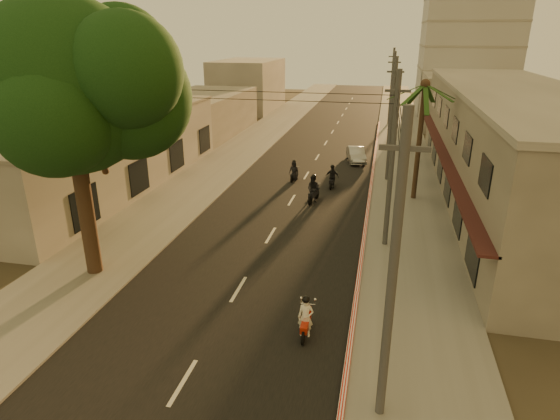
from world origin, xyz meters
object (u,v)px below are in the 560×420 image
at_px(palm_tree, 425,91).
at_px(scooter_mid_a, 314,190).
at_px(scooter_mid_b, 332,177).
at_px(parked_car, 356,155).
at_px(broadleaf_tree, 77,87).
at_px(scooter_far_a, 294,171).
at_px(scooter_red, 306,318).

xyz_separation_m(palm_tree, scooter_mid_a, (-6.53, -2.04, -6.27)).
height_order(scooter_mid_b, parked_car, scooter_mid_b).
relative_size(palm_tree, scooter_mid_b, 4.62).
distance_m(scooter_mid_a, scooter_mid_b, 3.51).
xyz_separation_m(scooter_mid_b, parked_car, (1.21, 7.85, -0.14)).
distance_m(palm_tree, parked_car, 12.15).
height_order(scooter_mid_a, scooter_mid_b, scooter_mid_a).
bearing_deg(palm_tree, parked_car, 115.94).
relative_size(broadleaf_tree, scooter_far_a, 7.27).
bearing_deg(scooter_mid_a, parked_car, 90.07).
bearing_deg(scooter_mid_b, scooter_mid_a, -102.19).
xyz_separation_m(scooter_red, scooter_mid_a, (-1.95, 14.60, 0.15)).
bearing_deg(scooter_mid_b, palm_tree, -11.96).
relative_size(palm_tree, scooter_red, 4.78).
bearing_deg(palm_tree, scooter_red, -105.37).
xyz_separation_m(scooter_mid_a, scooter_far_a, (-2.17, 4.49, -0.14)).
distance_m(scooter_red, scooter_mid_b, 18.05).
height_order(broadleaf_tree, scooter_red, broadleaf_tree).
bearing_deg(scooter_red, broadleaf_tree, 163.52).
height_order(scooter_red, scooter_mid_a, scooter_mid_a).
distance_m(palm_tree, scooter_red, 18.41).
xyz_separation_m(palm_tree, parked_car, (-4.48, 9.22, -6.52)).
xyz_separation_m(palm_tree, scooter_mid_b, (-5.69, 1.37, -6.37)).
distance_m(scooter_mid_a, scooter_far_a, 4.99).
height_order(palm_tree, parked_car, palm_tree).
relative_size(scooter_red, scooter_mid_b, 0.97).
bearing_deg(parked_car, palm_tree, -75.66).
relative_size(palm_tree, scooter_mid_a, 4.19).
bearing_deg(scooter_mid_a, palm_tree, 27.69).
height_order(broadleaf_tree, scooter_far_a, broadleaf_tree).
relative_size(scooter_red, parked_car, 0.43).
bearing_deg(scooter_far_a, parked_car, 64.83).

